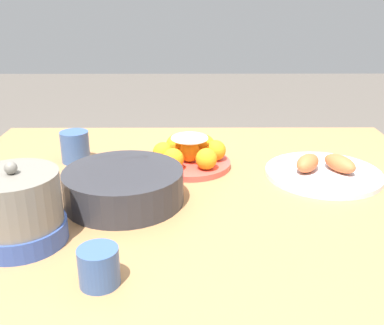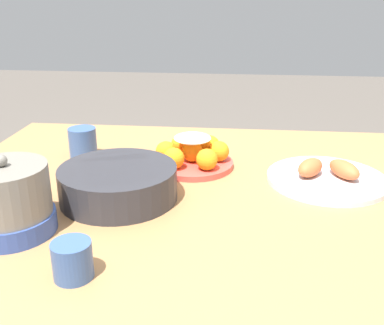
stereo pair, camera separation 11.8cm
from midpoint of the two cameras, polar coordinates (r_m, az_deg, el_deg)
The scene contains 7 objects.
dining_table at distance 1.17m, azimuth 2.86°, elevation -7.46°, with size 1.31×1.05×0.76m.
cake_plate at distance 1.25m, azimuth 2.77°, elevation 0.96°, with size 0.23×0.23×0.09m.
serving_bowl at distance 1.06m, azimuth -6.22°, elevation -2.53°, with size 0.28×0.28×0.08m.
seafood_platter at distance 1.22m, azimuth 19.42°, elevation -1.73°, with size 0.30×0.30×0.06m.
cup_near at distance 1.34m, azimuth -11.28°, elevation 2.43°, with size 0.08×0.08×0.09m.
cup_far at distance 0.79m, azimuth -10.80°, elevation -12.19°, with size 0.07×0.07×0.07m.
warming_pot at distance 0.95m, azimuth -19.15°, elevation -4.66°, with size 0.18×0.18×0.17m.
Camera 2 is at (-0.11, 1.02, 1.23)m, focal length 42.00 mm.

